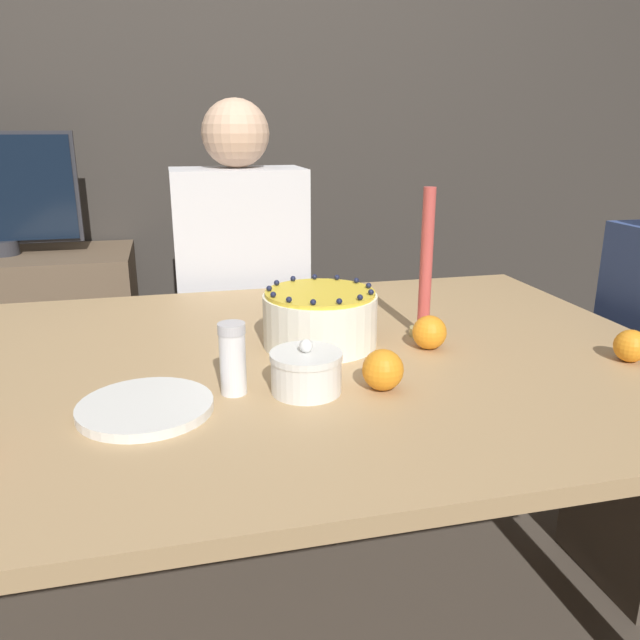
# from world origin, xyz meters

# --- Properties ---
(wall_behind) EXTENTS (8.00, 0.05, 2.60)m
(wall_behind) POSITION_xyz_m (0.00, 1.40, 1.30)
(wall_behind) COLOR #38332D
(wall_behind) RESTS_ON ground_plane
(dining_table) EXTENTS (1.67, 1.12, 0.73)m
(dining_table) POSITION_xyz_m (0.00, 0.00, 0.64)
(dining_table) COLOR tan
(dining_table) RESTS_ON ground_plane
(cake) EXTENTS (0.24, 0.24, 0.13)m
(cake) POSITION_xyz_m (0.12, 0.05, 0.78)
(cake) COLOR white
(cake) RESTS_ON dining_table
(sugar_bowl) EXTENTS (0.13, 0.13, 0.10)m
(sugar_bowl) POSITION_xyz_m (0.04, -0.18, 0.76)
(sugar_bowl) COLOR white
(sugar_bowl) RESTS_ON dining_table
(sugar_shaker) EXTENTS (0.05, 0.05, 0.13)m
(sugar_shaker) POSITION_xyz_m (-0.09, -0.16, 0.79)
(sugar_shaker) COLOR white
(sugar_shaker) RESTS_ON dining_table
(plate_stack) EXTENTS (0.22, 0.22, 0.02)m
(plate_stack) POSITION_xyz_m (-0.24, -0.20, 0.73)
(plate_stack) COLOR white
(plate_stack) RESTS_ON dining_table
(candle) EXTENTS (0.06, 0.06, 0.33)m
(candle) POSITION_xyz_m (0.35, 0.06, 0.86)
(candle) COLOR tan
(candle) RESTS_ON dining_table
(orange_fruit_0) EXTENTS (0.07, 0.07, 0.07)m
(orange_fruit_0) POSITION_xyz_m (0.17, -0.20, 0.76)
(orange_fruit_0) COLOR orange
(orange_fruit_0) RESTS_ON dining_table
(orange_fruit_1) EXTENTS (0.06, 0.06, 0.06)m
(orange_fruit_1) POSITION_xyz_m (0.69, -0.19, 0.76)
(orange_fruit_1) COLOR orange
(orange_fruit_1) RESTS_ON dining_table
(orange_fruit_2) EXTENTS (0.07, 0.07, 0.07)m
(orange_fruit_2) POSITION_xyz_m (0.33, -0.03, 0.76)
(orange_fruit_2) COLOR orange
(orange_fruit_2) RESTS_ON dining_table
(person_man_blue_shirt) EXTENTS (0.40, 0.34, 1.25)m
(person_man_blue_shirt) POSITION_xyz_m (0.03, 0.76, 0.55)
(person_man_blue_shirt) COLOR #473D33
(person_man_blue_shirt) RESTS_ON ground_plane
(side_cabinet) EXTENTS (0.83, 0.43, 0.75)m
(side_cabinet) POSITION_xyz_m (-0.74, 1.14, 0.37)
(side_cabinet) COLOR brown
(side_cabinet) RESTS_ON ground_plane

